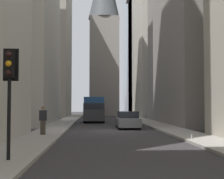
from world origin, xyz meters
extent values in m
plane|color=#302D30|center=(0.00, 0.00, 0.00)|extent=(135.00, 135.00, 0.00)
cube|color=gray|center=(0.00, 4.50, 0.07)|extent=(90.00, 2.20, 0.14)
cube|color=gray|center=(0.00, -4.50, 0.07)|extent=(90.00, 2.20, 0.14)
cube|color=#B7B2A5|center=(31.68, -10.60, 13.07)|extent=(19.00, 10.00, 26.14)
cube|color=gray|center=(8.82, -10.60, 11.54)|extent=(16.94, 10.00, 23.08)
cube|color=gray|center=(30.05, 10.60, 12.55)|extent=(12.91, 10.00, 25.10)
cube|color=gray|center=(35.61, -0.45, 9.02)|extent=(5.34, 5.34, 18.03)
cube|color=#285699|center=(13.81, 1.40, 1.54)|extent=(4.60, 2.25, 2.60)
cube|color=#38383D|center=(10.61, 1.40, 1.19)|extent=(1.90, 2.25, 1.90)
cube|color=black|center=(10.61, 1.40, 1.79)|extent=(1.92, 2.09, 0.64)
cylinder|color=black|center=(10.61, 0.41, 0.44)|extent=(0.88, 0.28, 0.88)
cylinder|color=black|center=(10.61, 2.38, 0.44)|extent=(0.88, 0.28, 0.88)
cylinder|color=black|center=(15.21, 0.41, 0.44)|extent=(0.88, 0.28, 0.88)
cylinder|color=black|center=(15.21, 2.38, 0.44)|extent=(0.88, 0.28, 0.88)
cube|color=slate|center=(2.73, -1.40, 0.53)|extent=(4.30, 1.78, 0.70)
cube|color=black|center=(2.53, -1.40, 1.15)|extent=(2.10, 1.58, 0.54)
cylinder|color=black|center=(4.08, -2.18, 0.32)|extent=(0.64, 0.22, 0.64)
cylinder|color=black|center=(4.08, -0.62, 0.32)|extent=(0.64, 0.22, 0.64)
cylinder|color=black|center=(1.38, -2.18, 0.32)|extent=(0.64, 0.22, 0.64)
cylinder|color=black|center=(1.38, -0.62, 0.32)|extent=(0.64, 0.22, 0.64)
cylinder|color=black|center=(-13.27, 4.22, 1.50)|extent=(0.12, 0.12, 2.71)
cube|color=black|center=(-13.27, 4.22, 3.30)|extent=(0.28, 0.32, 0.90)
cube|color=black|center=(-13.11, 4.22, 3.30)|extent=(0.03, 0.52, 1.10)
sphere|color=black|center=(-13.43, 4.22, 3.60)|extent=(0.20, 0.20, 0.20)
sphere|color=orange|center=(-13.43, 4.22, 3.30)|extent=(0.20, 0.20, 0.20)
sphere|color=black|center=(-13.43, 4.22, 3.00)|extent=(0.20, 0.20, 0.20)
cylinder|color=#473D33|center=(-4.18, 4.43, 0.56)|extent=(0.16, 0.16, 0.85)
cylinder|color=#473D33|center=(-4.18, 4.60, 0.56)|extent=(0.16, 0.16, 0.85)
cube|color=#232328|center=(-4.18, 4.51, 1.31)|extent=(0.26, 0.44, 0.64)
sphere|color=#936B4C|center=(-4.18, 4.51, 1.77)|extent=(0.22, 0.22, 0.22)
cylinder|color=#999EA3|center=(-7.04, -3.82, 0.24)|extent=(0.07, 0.07, 0.20)
cylinder|color=#999EA3|center=(-7.04, -3.82, 0.38)|extent=(0.03, 0.03, 0.07)
camera|label=1|loc=(-24.14, 1.41, 1.94)|focal=51.77mm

